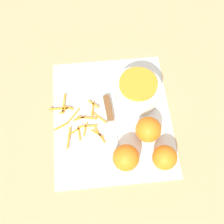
% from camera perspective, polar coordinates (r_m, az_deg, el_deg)
% --- Properties ---
extents(ground_plane, '(4.00, 4.00, 0.00)m').
position_cam_1_polar(ground_plane, '(1.01, 0.00, -0.94)').
color(ground_plane, tan).
extents(cutting_board, '(0.44, 0.37, 0.01)m').
position_cam_1_polar(cutting_board, '(1.00, 0.00, -0.86)').
color(cutting_board, silver).
rests_on(cutting_board, ground_plane).
extents(bowl_speckled, '(0.15, 0.15, 0.08)m').
position_cam_1_polar(bowl_speckled, '(1.00, 4.67, 4.04)').
color(bowl_speckled, silver).
rests_on(bowl_speckled, cutting_board).
extents(knife, '(0.25, 0.04, 0.02)m').
position_cam_1_polar(knife, '(0.99, -0.32, -0.94)').
color(knife, brown).
rests_on(knife, cutting_board).
extents(orange_left, '(0.08, 0.08, 0.08)m').
position_cam_1_polar(orange_left, '(0.94, 6.65, -3.20)').
color(orange_left, orange).
rests_on(orange_left, cutting_board).
extents(orange_right, '(0.07, 0.07, 0.07)m').
position_cam_1_polar(orange_right, '(0.92, 9.61, -8.21)').
color(orange_right, orange).
rests_on(orange_right, cutting_board).
extents(orange_back, '(0.08, 0.08, 0.08)m').
position_cam_1_polar(orange_back, '(0.91, 2.56, -8.34)').
color(orange_back, orange).
rests_on(orange_back, cutting_board).
extents(peel_pile, '(0.20, 0.18, 0.01)m').
position_cam_1_polar(peel_pile, '(1.00, -5.96, -1.48)').
color(peel_pile, orange).
rests_on(peel_pile, cutting_board).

